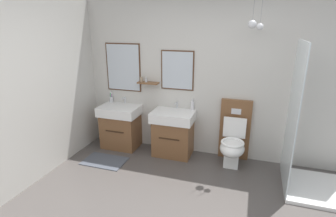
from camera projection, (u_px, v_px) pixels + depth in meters
wall_back at (208, 78)px, 4.27m from camera, size 4.46×0.48×2.59m
bath_mat at (105, 161)px, 4.31m from camera, size 0.68×0.44×0.01m
vanity_sink_left at (121, 125)px, 4.74m from camera, size 0.69×0.51×0.76m
tap_on_left_sink at (124, 99)px, 4.78m from camera, size 0.03×0.13×0.11m
vanity_sink_right at (173, 132)px, 4.45m from camera, size 0.69×0.51×0.76m
tap_on_right_sink at (177, 104)px, 4.49m from camera, size 0.03×0.13×0.11m
toilet at (233, 141)px, 4.18m from camera, size 0.48×0.62×1.00m
toothbrush_cup at (111, 99)px, 4.85m from camera, size 0.07×0.07×0.20m
soap_dispenser at (192, 105)px, 4.40m from camera, size 0.06×0.06×0.19m
shower_tray at (311, 162)px, 3.48m from camera, size 0.97×0.86×1.95m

